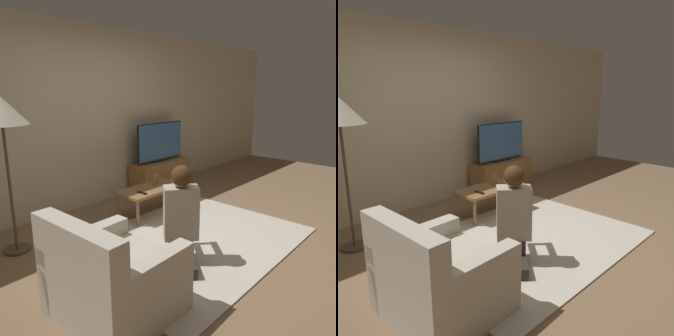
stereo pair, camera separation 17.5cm
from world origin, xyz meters
TOP-DOWN VIEW (x-y plane):
  - ground_plane at (0.00, 0.00)m, footprint 10.00×10.00m
  - wall_back at (0.00, 1.93)m, footprint 10.00×0.06m
  - rug at (0.00, 0.00)m, footprint 2.60×1.95m
  - tv_stand at (1.24, 1.65)m, footprint 1.14×0.39m
  - tv at (1.24, 1.65)m, footprint 1.05×0.08m
  - coffee_table at (0.30, 0.94)m, footprint 0.97×0.47m
  - floor_lamp at (-1.46, 1.27)m, footprint 0.52×0.52m
  - armchair at (-1.40, -0.32)m, footprint 0.85×0.91m
  - person_kneeling at (-0.44, -0.21)m, footprint 0.71×0.75m
  - picture_frame at (0.44, 1.00)m, footprint 0.11×0.01m
  - remote at (0.03, 0.85)m, footprint 0.04×0.15m

SIDE VIEW (x-z plane):
  - ground_plane at x=0.00m, z-range 0.00..0.00m
  - rug at x=0.00m, z-range 0.00..0.02m
  - tv_stand at x=1.24m, z-range 0.00..0.50m
  - armchair at x=-1.40m, z-range -0.14..0.71m
  - coffee_table at x=0.30m, z-range 0.15..0.54m
  - remote at x=0.03m, z-range 0.39..0.40m
  - picture_frame at x=0.44m, z-range 0.39..0.54m
  - person_kneeling at x=-0.44m, z-range 0.02..1.02m
  - tv at x=1.24m, z-range 0.51..1.17m
  - wall_back at x=0.00m, z-range 0.00..2.60m
  - floor_lamp at x=-1.46m, z-range 0.63..2.30m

